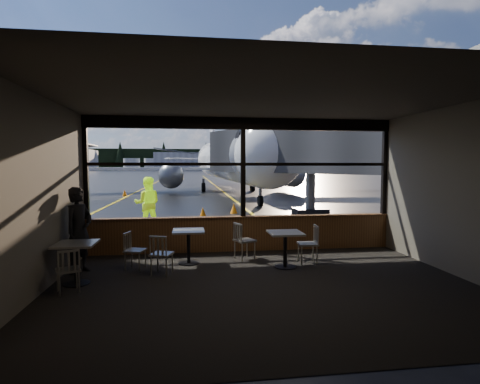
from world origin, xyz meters
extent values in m
plane|color=black|center=(0.00, 120.00, 0.00)|extent=(520.00, 520.00, 0.00)
cube|color=black|center=(0.00, -3.00, 0.01)|extent=(8.00, 6.00, 0.01)
cube|color=#38332D|center=(0.00, -3.00, 3.50)|extent=(8.00, 6.00, 0.04)
cube|color=#534C42|center=(-4.00, -3.00, 1.75)|extent=(0.04, 6.00, 3.50)
cube|color=#534C42|center=(4.00, -3.00, 1.75)|extent=(0.04, 6.00, 3.50)
cube|color=#534C42|center=(0.00, -6.00, 1.75)|extent=(8.00, 0.04, 3.50)
cube|color=#523018|center=(0.00, 0.00, 0.45)|extent=(8.00, 0.28, 0.90)
cube|color=black|center=(0.00, 0.00, 3.35)|extent=(8.00, 0.18, 0.30)
cube|color=black|center=(-3.95, 0.00, 2.20)|extent=(0.12, 0.12, 2.60)
cube|color=black|center=(0.00, 0.00, 2.20)|extent=(0.12, 0.12, 2.60)
cube|color=black|center=(3.95, 0.00, 2.20)|extent=(0.12, 0.12, 2.60)
cube|color=black|center=(0.00, 0.00, 2.30)|extent=(8.00, 0.10, 0.08)
imported|color=black|center=(-3.70, -1.58, 0.91)|extent=(0.70, 0.79, 1.82)
imported|color=#BFF219|center=(-2.87, 3.68, 0.94)|extent=(0.94, 0.75, 1.87)
cone|color=#E93E07|center=(0.68, 7.82, 0.24)|extent=(0.35, 0.35, 0.48)
cone|color=#ED4707|center=(-6.21, 18.96, 0.25)|extent=(0.35, 0.35, 0.49)
cylinder|color=silver|center=(-30.00, 182.00, 3.00)|extent=(8.00, 8.00, 6.00)
cylinder|color=silver|center=(-20.00, 182.00, 3.00)|extent=(8.00, 8.00, 6.00)
cylinder|color=silver|center=(-10.00, 182.00, 3.00)|extent=(8.00, 8.00, 6.00)
cube|color=black|center=(0.00, 210.00, 6.00)|extent=(360.00, 3.00, 12.00)
cone|color=orange|center=(-0.87, 5.53, 0.29)|extent=(0.41, 0.41, 0.57)
camera|label=1|loc=(-1.38, -9.72, 2.26)|focal=28.00mm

